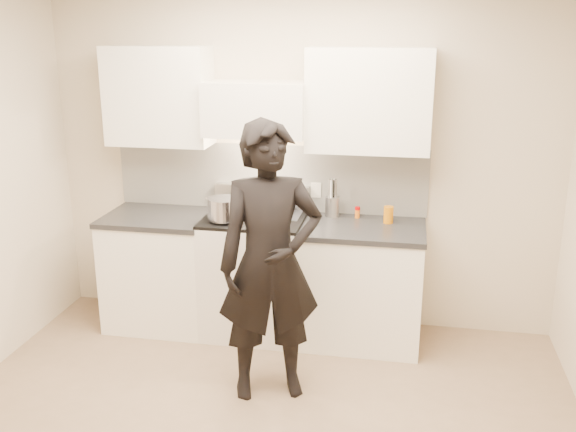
{
  "coord_description": "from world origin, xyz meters",
  "views": [
    {
      "loc": [
        0.82,
        -3.13,
        2.36
      ],
      "look_at": [
        0.03,
        1.05,
        1.08
      ],
      "focal_mm": 40.0,
      "sensor_mm": 36.0,
      "label": 1
    }
  ],
  "objects_px": {
    "utensil_crock": "(332,205)",
    "person": "(270,263)",
    "stove": "(255,274)",
    "counter_right": "(361,283)",
    "wok": "(277,199)"
  },
  "relations": [
    {
      "from": "wok",
      "to": "person",
      "type": "bearing_deg",
      "value": -81.01
    },
    {
      "from": "person",
      "to": "stove",
      "type": "bearing_deg",
      "value": 89.52
    },
    {
      "from": "counter_right",
      "to": "wok",
      "type": "distance_m",
      "value": 0.92
    },
    {
      "from": "wok",
      "to": "utensil_crock",
      "type": "height_order",
      "value": "wok"
    },
    {
      "from": "utensil_crock",
      "to": "person",
      "type": "height_order",
      "value": "person"
    },
    {
      "from": "counter_right",
      "to": "wok",
      "type": "xyz_separation_m",
      "value": [
        -0.68,
        0.14,
        0.6
      ]
    },
    {
      "from": "stove",
      "to": "counter_right",
      "type": "height_order",
      "value": "stove"
    },
    {
      "from": "stove",
      "to": "utensil_crock",
      "type": "xyz_separation_m",
      "value": [
        0.57,
        0.21,
        0.54
      ]
    },
    {
      "from": "utensil_crock",
      "to": "person",
      "type": "bearing_deg",
      "value": -104.01
    },
    {
      "from": "person",
      "to": "utensil_crock",
      "type": "bearing_deg",
      "value": 55.64
    },
    {
      "from": "wok",
      "to": "person",
      "type": "height_order",
      "value": "person"
    },
    {
      "from": "utensil_crock",
      "to": "person",
      "type": "distance_m",
      "value": 1.1
    },
    {
      "from": "stove",
      "to": "person",
      "type": "distance_m",
      "value": 1.0
    },
    {
      "from": "stove",
      "to": "person",
      "type": "xyz_separation_m",
      "value": [
        0.31,
        -0.85,
        0.43
      ]
    },
    {
      "from": "utensil_crock",
      "to": "stove",
      "type": "bearing_deg",
      "value": -159.54
    }
  ]
}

